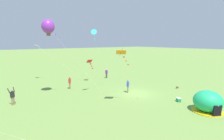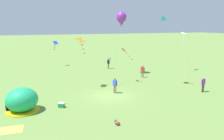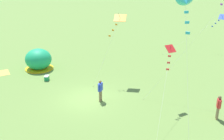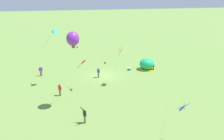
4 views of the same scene
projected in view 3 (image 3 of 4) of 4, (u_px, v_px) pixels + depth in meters
The scene contains 10 objects.
ground_plane at pixel (88, 98), 20.54m from camera, with size 300.00×300.00×0.00m, color olive.
popup_tent at pixel (38, 60), 26.34m from camera, with size 2.81×2.81×2.10m.
picnic_blanket at pixel (2, 73), 25.60m from camera, with size 1.70×1.30×0.01m, color gold.
cooler_box at pixel (47, 78), 23.85m from camera, with size 0.64×0.59×0.44m.
person_near_tent at pixel (100, 90), 19.80m from camera, with size 0.41×0.50×1.72m.
person_center_field at pixel (218, 106), 17.38m from camera, with size 0.45×0.44×1.72m.
kite_blue at pixel (220, 19), 31.11m from camera, with size 2.93×7.33×4.52m.
kite_cyan at pixel (186, 1), 12.48m from camera, with size 4.83×3.57×8.59m.
kite_red at pixel (170, 54), 18.22m from camera, with size 4.26×4.79×4.47m.
kite_orange at pixel (119, 20), 22.14m from camera, with size 1.35×3.56×6.07m.
Camera 3 is at (16.67, -7.99, 9.41)m, focal length 42.00 mm.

